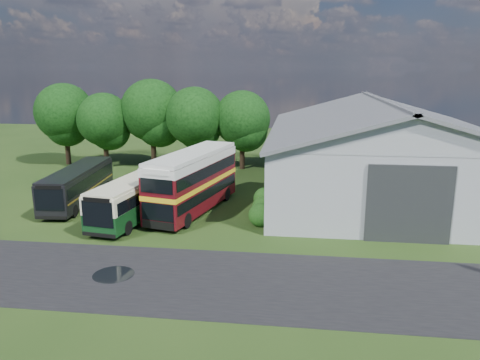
# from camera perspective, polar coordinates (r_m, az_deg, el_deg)

# --- Properties ---
(ground) EXTENTS (120.00, 120.00, 0.00)m
(ground) POSITION_cam_1_polar(r_m,az_deg,el_deg) (28.43, -10.03, -8.94)
(ground) COLOR #1B3410
(ground) RESTS_ON ground
(asphalt_road) EXTENTS (60.00, 8.00, 0.02)m
(asphalt_road) POSITION_cam_1_polar(r_m,az_deg,el_deg) (25.05, -5.38, -12.00)
(asphalt_road) COLOR black
(asphalt_road) RESTS_ON ground
(puddle) EXTENTS (2.20, 2.20, 0.01)m
(puddle) POSITION_cam_1_polar(r_m,az_deg,el_deg) (26.34, -15.16, -11.10)
(puddle) COLOR black
(puddle) RESTS_ON ground
(storage_shed) EXTENTS (18.80, 24.80, 8.15)m
(storage_shed) POSITION_cam_1_polar(r_m,az_deg,el_deg) (42.08, 16.65, 3.96)
(storage_shed) COLOR gray
(storage_shed) RESTS_ON ground
(tree_left_a) EXTENTS (6.46, 6.46, 9.12)m
(tree_left_a) POSITION_cam_1_polar(r_m,az_deg,el_deg) (56.21, -20.61, 7.71)
(tree_left_a) COLOR black
(tree_left_a) RESTS_ON ground
(tree_left_b) EXTENTS (5.78, 5.78, 8.16)m
(tree_left_b) POSITION_cam_1_polar(r_m,az_deg,el_deg) (53.21, -16.25, 7.07)
(tree_left_b) COLOR black
(tree_left_b) RESTS_ON ground
(tree_mid) EXTENTS (6.80, 6.80, 9.60)m
(tree_mid) POSITION_cam_1_polar(r_m,az_deg,el_deg) (52.56, -10.70, 8.32)
(tree_mid) COLOR black
(tree_mid) RESTS_ON ground
(tree_right_a) EXTENTS (6.26, 6.26, 8.83)m
(tree_right_a) POSITION_cam_1_polar(r_m,az_deg,el_deg) (50.33, -5.55, 7.70)
(tree_right_a) COLOR black
(tree_right_a) RESTS_ON ground
(tree_right_b) EXTENTS (5.98, 5.98, 8.45)m
(tree_right_b) POSITION_cam_1_polar(r_m,az_deg,el_deg) (50.27, 0.27, 7.47)
(tree_right_b) COLOR black
(tree_right_b) RESTS_ON ground
(shrub_front) EXTENTS (1.70, 1.70, 1.70)m
(shrub_front) POSITION_cam_1_polar(r_m,az_deg,el_deg) (32.93, 2.50, -5.56)
(shrub_front) COLOR #194714
(shrub_front) RESTS_ON ground
(shrub_mid) EXTENTS (1.60, 1.60, 1.60)m
(shrub_mid) POSITION_cam_1_polar(r_m,az_deg,el_deg) (34.82, 2.79, -4.49)
(shrub_mid) COLOR #194714
(shrub_mid) RESTS_ON ground
(shrub_back) EXTENTS (1.80, 1.80, 1.80)m
(shrub_back) POSITION_cam_1_polar(r_m,az_deg,el_deg) (36.72, 3.04, -3.52)
(shrub_back) COLOR #194714
(shrub_back) RESTS_ON ground
(bus_green_single) EXTENTS (4.15, 11.16, 3.01)m
(bus_green_single) POSITION_cam_1_polar(r_m,az_deg,el_deg) (35.23, -12.22, -1.85)
(bus_green_single) COLOR black
(bus_green_single) RESTS_ON ground
(bus_maroon_double) EXTENTS (5.14, 11.14, 4.64)m
(bus_maroon_double) POSITION_cam_1_polar(r_m,az_deg,el_deg) (35.64, -5.72, -0.24)
(bus_maroon_double) COLOR black
(bus_maroon_double) RESTS_ON ground
(bus_dark_single) EXTENTS (3.25, 10.63, 2.89)m
(bus_dark_single) POSITION_cam_1_polar(r_m,az_deg,el_deg) (40.08, -19.14, -0.53)
(bus_dark_single) COLOR black
(bus_dark_single) RESTS_ON ground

